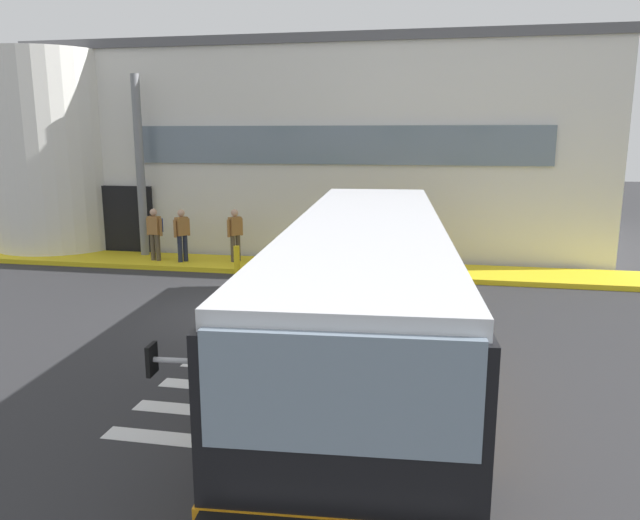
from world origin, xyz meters
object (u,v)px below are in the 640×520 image
at_px(entry_support_column, 140,167).
at_px(safety_bollard_yellow, 237,261).
at_px(passenger_near_column, 155,231).
at_px(bus_main_foreground, 367,294).
at_px(passenger_at_curb_edge, 235,233).
at_px(passenger_by_doorway, 182,233).

xyz_separation_m(entry_support_column, safety_bollard_yellow, (3.86, -1.80, -2.64)).
bearing_deg(passenger_near_column, safety_bollard_yellow, -17.95).
relative_size(bus_main_foreground, passenger_at_curb_edge, 7.38).
height_order(passenger_near_column, safety_bollard_yellow, passenger_near_column).
height_order(bus_main_foreground, passenger_at_curb_edge, bus_main_foreground).
xyz_separation_m(passenger_by_doorway, passenger_at_curb_edge, (1.64, 0.36, 0.00)).
bearing_deg(entry_support_column, passenger_at_curb_edge, -8.43).
xyz_separation_m(passenger_at_curb_edge, safety_bollard_yellow, (0.48, -1.30, -0.63)).
distance_m(bus_main_foreground, passenger_by_doorway, 9.93).
distance_m(bus_main_foreground, passenger_near_column, 10.62).
relative_size(entry_support_column, passenger_near_column, 3.51).
bearing_deg(bus_main_foreground, passenger_near_column, 136.16).
bearing_deg(bus_main_foreground, safety_bollard_yellow, 125.89).
xyz_separation_m(bus_main_foreground, passenger_at_curb_edge, (-5.08, 7.66, -0.26)).
bearing_deg(safety_bollard_yellow, passenger_by_doorway, 156.02).
bearing_deg(bus_main_foreground, passenger_at_curb_edge, 123.54).
xyz_separation_m(entry_support_column, passenger_by_doorway, (1.74, -0.86, -2.01)).
distance_m(bus_main_foreground, safety_bollard_yellow, 7.90).
bearing_deg(passenger_by_doorway, bus_main_foreground, -47.39).
xyz_separation_m(entry_support_column, passenger_at_curb_edge, (3.38, -0.50, -2.01)).
height_order(passenger_near_column, passenger_at_curb_edge, same).
bearing_deg(passenger_near_column, entry_support_column, 134.79).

